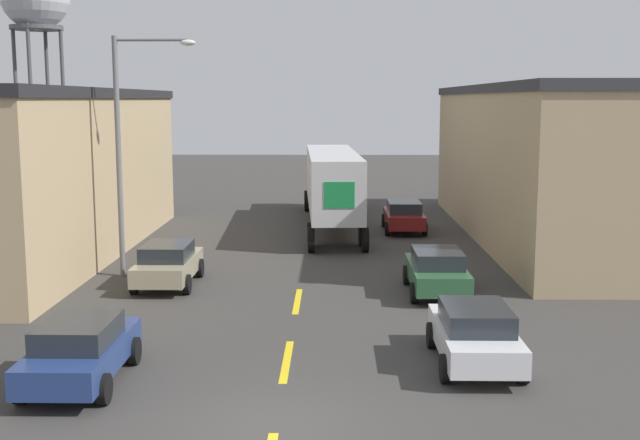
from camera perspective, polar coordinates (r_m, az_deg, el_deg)
ground_plane at (r=16.69m, az=-3.23°, el=-14.47°), size 160.00×160.00×0.00m
road_centerline at (r=20.52m, az=-2.39°, el=-9.98°), size 0.20×15.43×0.01m
warehouse_left at (r=36.15m, az=-20.72°, el=3.21°), size 8.98×21.74×6.98m
warehouse_right at (r=40.10m, az=18.90°, el=3.93°), size 11.62×24.65×7.20m
semi_truck at (r=41.18m, az=0.79°, el=2.83°), size 3.32×16.05×3.97m
parked_car_right_mid at (r=27.43m, az=8.31°, el=-3.58°), size 2.01×4.30×1.52m
parked_car_right_near at (r=20.37m, az=10.95°, el=-7.93°), size 2.01×4.30×1.52m
parked_car_left_near at (r=19.56m, az=-16.68°, el=-8.84°), size 2.01×4.30×1.52m
parked_car_left_far at (r=28.83m, az=-10.76°, el=-3.04°), size 2.01×4.30×1.52m
parked_car_right_far at (r=40.10m, az=5.98°, el=0.31°), size 2.01×4.30×1.52m
street_lamp at (r=30.18m, az=-13.53°, el=5.62°), size 3.01×0.32×8.79m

